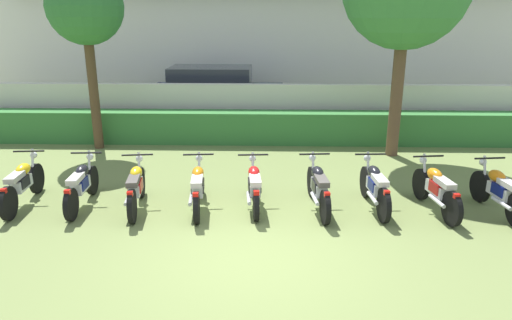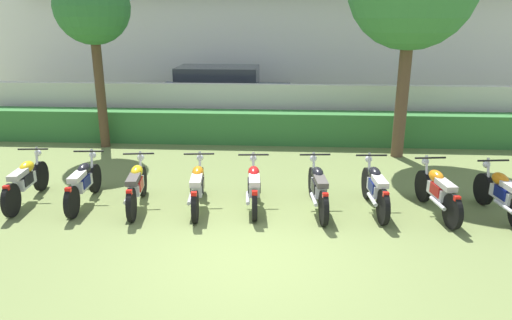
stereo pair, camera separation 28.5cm
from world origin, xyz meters
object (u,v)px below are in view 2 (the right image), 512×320
object	(u,v)px
motorcycle_in_row_5	(318,187)
motorcycle_in_row_8	(502,194)
motorcycle_in_row_4	(254,186)
motorcycle_in_row_3	(198,186)
motorcycle_in_row_2	(136,185)
parked_car	(223,95)
motorcycle_in_row_0	(26,181)
motorcycle_in_row_6	(375,188)
motorcycle_in_row_1	(83,183)
motorcycle_in_row_7	(438,191)
tree_near_inspector	(92,9)

from	to	relation	value
motorcycle_in_row_5	motorcycle_in_row_8	xyz separation A→B (m)	(3.32, -0.13, 0.00)
motorcycle_in_row_4	motorcycle_in_row_3	bearing A→B (deg)	89.85
motorcycle_in_row_2	parked_car	bearing A→B (deg)	-12.84
motorcycle_in_row_0	motorcycle_in_row_6	world-z (taller)	motorcycle_in_row_6
motorcycle_in_row_3	motorcycle_in_row_8	size ratio (longest dim) A/B	1.05
motorcycle_in_row_2	motorcycle_in_row_8	xyz separation A→B (m)	(6.77, -0.02, 0.00)
parked_car	motorcycle_in_row_1	world-z (taller)	parked_car
motorcycle_in_row_3	motorcycle_in_row_7	size ratio (longest dim) A/B	1.02
motorcycle_in_row_3	motorcycle_in_row_4	world-z (taller)	motorcycle_in_row_3
motorcycle_in_row_3	motorcycle_in_row_5	bearing A→B (deg)	-94.65
motorcycle_in_row_1	motorcycle_in_row_7	distance (m)	6.73
tree_near_inspector	motorcycle_in_row_2	size ratio (longest dim) A/B	2.56
parked_car	motorcycle_in_row_8	bearing A→B (deg)	-50.94
parked_car	motorcycle_in_row_3	world-z (taller)	parked_car
motorcycle_in_row_3	motorcycle_in_row_4	bearing A→B (deg)	-90.77
tree_near_inspector	parked_car	bearing A→B (deg)	49.27
parked_car	motorcycle_in_row_2	world-z (taller)	parked_car
motorcycle_in_row_6	motorcycle_in_row_7	size ratio (longest dim) A/B	0.99
motorcycle_in_row_7	parked_car	bearing A→B (deg)	26.03
tree_near_inspector	motorcycle_in_row_7	world-z (taller)	tree_near_inspector
motorcycle_in_row_3	motorcycle_in_row_7	xyz separation A→B (m)	(4.48, -0.02, 0.01)
motorcycle_in_row_4	motorcycle_in_row_6	bearing A→B (deg)	-95.14
parked_car	motorcycle_in_row_0	distance (m)	8.06
motorcycle_in_row_0	motorcycle_in_row_5	distance (m)	5.70
parked_car	motorcycle_in_row_5	world-z (taller)	parked_car
tree_near_inspector	motorcycle_in_row_0	distance (m)	5.25
tree_near_inspector	motorcycle_in_row_8	distance (m)	10.48
motorcycle_in_row_5	motorcycle_in_row_3	bearing A→B (deg)	85.50
motorcycle_in_row_6	motorcycle_in_row_8	size ratio (longest dim) A/B	1.02
parked_car	tree_near_inspector	size ratio (longest dim) A/B	0.95
motorcycle_in_row_2	motorcycle_in_row_1	bearing A→B (deg)	76.64
parked_car	motorcycle_in_row_8	size ratio (longest dim) A/B	2.47
motorcycle_in_row_0	motorcycle_in_row_3	world-z (taller)	motorcycle_in_row_0
parked_car	motorcycle_in_row_1	xyz separation A→B (m)	(-1.76, -7.51, -0.49)
motorcycle_in_row_2	motorcycle_in_row_3	world-z (taller)	motorcycle_in_row_2
motorcycle_in_row_1	motorcycle_in_row_7	world-z (taller)	motorcycle_in_row_7
motorcycle_in_row_0	motorcycle_in_row_2	xyz separation A→B (m)	(2.25, -0.12, -0.00)
motorcycle_in_row_0	motorcycle_in_row_7	xyz separation A→B (m)	(7.89, -0.07, -0.00)
motorcycle_in_row_1	motorcycle_in_row_4	size ratio (longest dim) A/B	1.06
parked_car	motorcycle_in_row_0	xyz separation A→B (m)	(-2.92, -7.50, -0.48)
motorcycle_in_row_5	motorcycle_in_row_7	xyz separation A→B (m)	(2.19, -0.06, 0.00)
motorcycle_in_row_0	motorcycle_in_row_4	bearing A→B (deg)	-95.11
motorcycle_in_row_3	motorcycle_in_row_8	bearing A→B (deg)	-96.49
motorcycle_in_row_5	motorcycle_in_row_0	bearing A→B (deg)	84.45
parked_car	motorcycle_in_row_6	bearing A→B (deg)	-62.26
tree_near_inspector	motorcycle_in_row_0	world-z (taller)	tree_near_inspector
motorcycle_in_row_3	motorcycle_in_row_7	world-z (taller)	motorcycle_in_row_7
motorcycle_in_row_0	motorcycle_in_row_7	size ratio (longest dim) A/B	1.05
motorcycle_in_row_4	motorcycle_in_row_5	bearing A→B (deg)	-97.44
motorcycle_in_row_7	motorcycle_in_row_8	bearing A→B (deg)	-100.94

